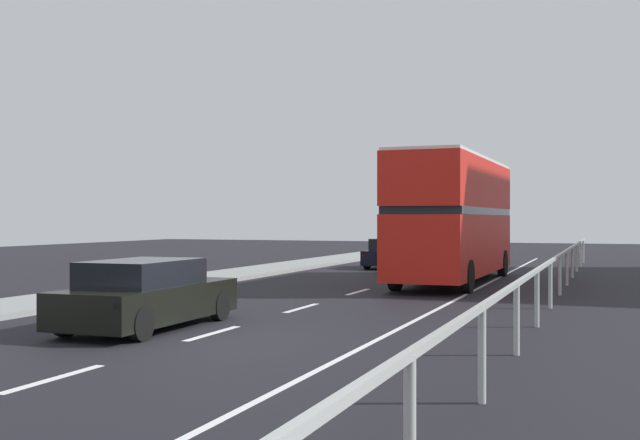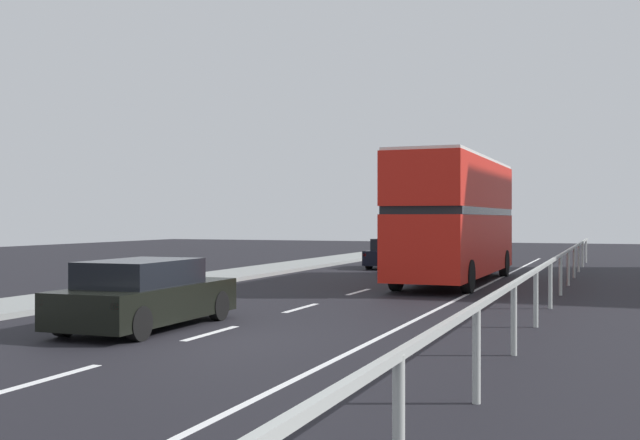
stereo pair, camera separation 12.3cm
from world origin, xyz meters
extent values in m
cube|color=black|center=(0.00, 0.00, -0.05)|extent=(75.49, 120.00, 0.10)
cube|color=silver|center=(0.00, -3.90, 0.00)|extent=(0.16, 2.08, 0.01)
cube|color=silver|center=(0.00, 0.63, 0.00)|extent=(0.16, 2.08, 0.01)
cube|color=silver|center=(0.00, 5.16, 0.00)|extent=(0.16, 2.08, 0.01)
cube|color=silver|center=(0.00, 9.70, 0.00)|extent=(0.16, 2.08, 0.01)
cube|color=silver|center=(0.00, 14.23, 0.00)|extent=(0.16, 2.08, 0.01)
cube|color=silver|center=(0.00, 18.76, 0.00)|extent=(0.16, 2.08, 0.01)
cube|color=silver|center=(0.00, 23.29, 0.00)|extent=(0.16, 2.08, 0.01)
cube|color=silver|center=(0.00, 27.82, 0.00)|extent=(0.16, 2.08, 0.01)
cube|color=silver|center=(3.20, 9.00, 0.00)|extent=(0.12, 46.00, 0.01)
cube|color=#AFB3AE|center=(5.76, 9.00, 1.16)|extent=(0.08, 42.00, 0.08)
cylinder|color=#AFB3AE|center=(5.76, -6.75, 0.58)|extent=(0.10, 0.10, 1.16)
cylinder|color=#AFB3AE|center=(5.76, -3.25, 0.58)|extent=(0.10, 0.10, 1.16)
cylinder|color=#AFB3AE|center=(5.76, 0.25, 0.58)|extent=(0.10, 0.10, 1.16)
cylinder|color=#AFB3AE|center=(5.76, 3.75, 0.58)|extent=(0.10, 0.10, 1.16)
cylinder|color=#AFB3AE|center=(5.76, 7.25, 0.58)|extent=(0.10, 0.10, 1.16)
cylinder|color=#AFB3AE|center=(5.76, 10.75, 0.58)|extent=(0.10, 0.10, 1.16)
cylinder|color=#AFB3AE|center=(5.76, 14.25, 0.58)|extent=(0.10, 0.10, 1.16)
cylinder|color=#AFB3AE|center=(5.76, 17.75, 0.58)|extent=(0.10, 0.10, 1.16)
cylinder|color=#AFB3AE|center=(5.76, 21.25, 0.58)|extent=(0.10, 0.10, 1.16)
cylinder|color=#AFB3AE|center=(5.76, 24.75, 0.58)|extent=(0.10, 0.10, 1.16)
cylinder|color=#AFB3AE|center=(5.76, 28.25, 0.58)|extent=(0.10, 0.10, 1.16)
cube|color=red|center=(2.08, 14.03, 1.34)|extent=(2.48, 10.32, 1.99)
cube|color=black|center=(2.08, 14.03, 2.46)|extent=(2.50, 9.91, 0.24)
cube|color=red|center=(2.08, 14.03, 3.38)|extent=(2.48, 10.32, 1.60)
cube|color=silver|center=(2.08, 14.03, 4.23)|extent=(2.43, 10.11, 0.10)
cube|color=black|center=(2.12, 19.16, 1.44)|extent=(2.16, 0.06, 1.39)
cube|color=yellow|center=(2.12, 19.16, 3.78)|extent=(1.44, 0.05, 0.28)
cylinder|color=black|center=(1.01, 17.79, 0.50)|extent=(0.29, 1.00, 1.00)
cylinder|color=black|center=(3.21, 17.77, 0.50)|extent=(0.29, 1.00, 1.00)
cylinder|color=black|center=(0.95, 10.48, 0.50)|extent=(0.29, 1.00, 1.00)
cylinder|color=black|center=(3.15, 10.47, 0.50)|extent=(0.29, 1.00, 1.00)
cube|color=black|center=(-1.58, 0.82, 0.53)|extent=(1.85, 4.49, 0.70)
cube|color=black|center=(-1.57, 0.60, 1.13)|extent=(1.61, 2.48, 0.51)
cube|color=red|center=(-2.35, -1.39, 0.70)|extent=(0.16, 0.06, 0.12)
cube|color=red|center=(-0.75, -1.37, 0.70)|extent=(0.16, 0.06, 0.12)
cylinder|color=black|center=(-2.41, 2.35, 0.32)|extent=(0.21, 0.64, 0.64)
cylinder|color=black|center=(-0.78, 2.37, 0.32)|extent=(0.21, 0.64, 0.64)
cylinder|color=black|center=(-2.38, -0.72, 0.32)|extent=(0.21, 0.64, 0.64)
cylinder|color=black|center=(-0.74, -0.70, 0.32)|extent=(0.21, 0.64, 0.64)
cube|color=black|center=(-2.05, 21.44, 0.50)|extent=(1.87, 4.53, 0.63)
cube|color=black|center=(-2.06, 21.22, 1.07)|extent=(1.62, 2.50, 0.50)
cube|color=red|center=(-2.89, 19.23, 0.66)|extent=(0.16, 0.06, 0.12)
cube|color=red|center=(-1.29, 19.21, 0.66)|extent=(0.16, 0.06, 0.12)
cylinder|color=black|center=(-2.85, 23.01, 0.32)|extent=(0.21, 0.64, 0.64)
cylinder|color=black|center=(-1.21, 22.98, 0.32)|extent=(0.21, 0.64, 0.64)
cylinder|color=black|center=(-2.90, 19.90, 0.32)|extent=(0.21, 0.64, 0.64)
cylinder|color=black|center=(-1.26, 19.88, 0.32)|extent=(0.21, 0.64, 0.64)
camera|label=1|loc=(7.26, -12.65, 2.22)|focal=43.74mm
camera|label=2|loc=(7.37, -12.61, 2.22)|focal=43.74mm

